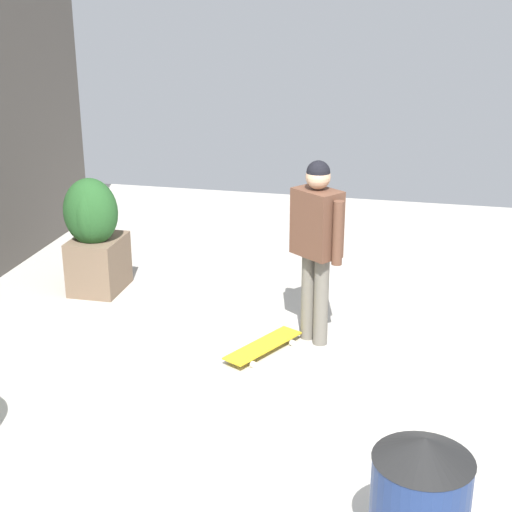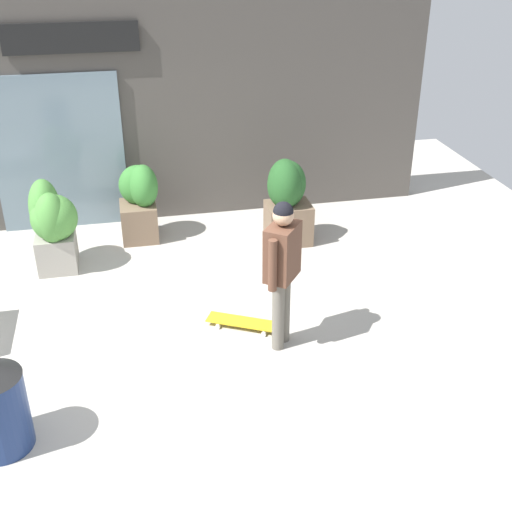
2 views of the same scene
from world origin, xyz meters
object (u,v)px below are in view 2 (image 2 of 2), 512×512
planter_box_right (140,199)px  skateboarder (282,261)px  planter_box_mid (52,222)px  planter_box_left (287,198)px  skateboard (243,322)px

planter_box_right → skateboarder: bearing=-66.3°
planter_box_right → planter_box_mid: planter_box_mid is taller
planter_box_left → planter_box_right: size_ratio=1.12×
skateboarder → skateboard: 1.08m
skateboard → planter_box_mid: (-2.11, 1.85, 0.60)m
planter_box_left → skateboard: bearing=-116.6°
skateboarder → planter_box_right: skateboarder is taller
planter_box_mid → planter_box_right: bearing=32.0°
planter_box_left → planter_box_right: planter_box_left is taller
skateboard → planter_box_left: 2.31m
skateboard → planter_box_mid: size_ratio=0.70×
skateboard → planter_box_mid: 2.87m
planter_box_left → planter_box_mid: size_ratio=1.02×
planter_box_left → planter_box_right: (-1.97, 0.57, -0.07)m
planter_box_mid → skateboard: bearing=-41.3°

